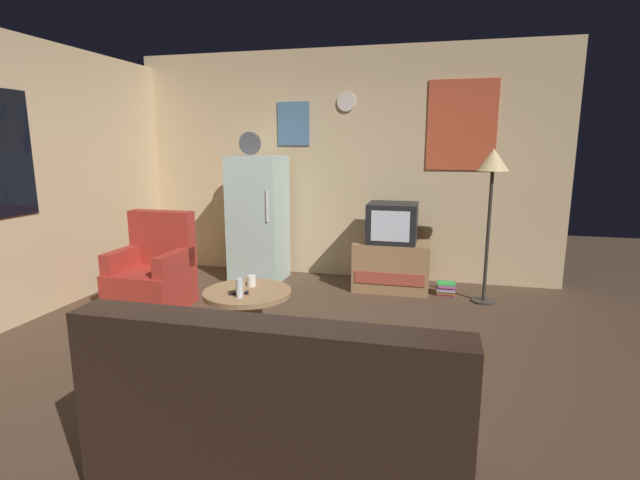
{
  "coord_description": "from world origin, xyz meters",
  "views": [
    {
      "loc": [
        1.16,
        -3.32,
        1.63
      ],
      "look_at": [
        0.12,
        0.9,
        0.75
      ],
      "focal_mm": 26.65,
      "sensor_mm": 36.0,
      "label": 1
    }
  ],
  "objects_px": {
    "crt_tv": "(392,223)",
    "coffee_table": "(248,317)",
    "fridge": "(259,219)",
    "remote_control": "(239,293)",
    "tv_stand": "(392,266)",
    "mug_ceramic_tan": "(241,288)",
    "wine_glass": "(239,288)",
    "book_stack": "(446,288)",
    "mug_ceramic_white": "(251,281)",
    "armchair": "(153,275)",
    "couch": "(281,426)",
    "standing_lamp": "(492,172)"
  },
  "relations": [
    {
      "from": "fridge",
      "to": "coffee_table",
      "type": "height_order",
      "value": "fridge"
    },
    {
      "from": "fridge",
      "to": "book_stack",
      "type": "distance_m",
      "value": 2.32
    },
    {
      "from": "mug_ceramic_white",
      "to": "couch",
      "type": "bearing_deg",
      "value": -63.78
    },
    {
      "from": "mug_ceramic_white",
      "to": "couch",
      "type": "relative_size",
      "value": 0.05
    },
    {
      "from": "crt_tv",
      "to": "coffee_table",
      "type": "height_order",
      "value": "crt_tv"
    },
    {
      "from": "mug_ceramic_tan",
      "to": "wine_glass",
      "type": "bearing_deg",
      "value": -72.88
    },
    {
      "from": "wine_glass",
      "to": "armchair",
      "type": "height_order",
      "value": "armchair"
    },
    {
      "from": "tv_stand",
      "to": "crt_tv",
      "type": "height_order",
      "value": "crt_tv"
    },
    {
      "from": "fridge",
      "to": "wine_glass",
      "type": "xyz_separation_m",
      "value": [
        0.61,
        -2.01,
        -0.22
      ]
    },
    {
      "from": "tv_stand",
      "to": "mug_ceramic_white",
      "type": "distance_m",
      "value": 1.98
    },
    {
      "from": "mug_ceramic_white",
      "to": "crt_tv",
      "type": "bearing_deg",
      "value": 59.01
    },
    {
      "from": "coffee_table",
      "to": "mug_ceramic_white",
      "type": "height_order",
      "value": "mug_ceramic_white"
    },
    {
      "from": "crt_tv",
      "to": "book_stack",
      "type": "distance_m",
      "value": 0.93
    },
    {
      "from": "fridge",
      "to": "remote_control",
      "type": "relative_size",
      "value": 11.8
    },
    {
      "from": "mug_ceramic_white",
      "to": "armchair",
      "type": "distance_m",
      "value": 1.37
    },
    {
      "from": "coffee_table",
      "to": "mug_ceramic_tan",
      "type": "bearing_deg",
      "value": -98.8
    },
    {
      "from": "fridge",
      "to": "standing_lamp",
      "type": "bearing_deg",
      "value": -5.44
    },
    {
      "from": "tv_stand",
      "to": "couch",
      "type": "bearing_deg",
      "value": -93.44
    },
    {
      "from": "tv_stand",
      "to": "armchair",
      "type": "relative_size",
      "value": 0.88
    },
    {
      "from": "wine_glass",
      "to": "remote_control",
      "type": "distance_m",
      "value": 0.1
    },
    {
      "from": "coffee_table",
      "to": "mug_ceramic_white",
      "type": "xyz_separation_m",
      "value": [
        -0.01,
        0.13,
        0.27
      ]
    },
    {
      "from": "standing_lamp",
      "to": "mug_ceramic_tan",
      "type": "bearing_deg",
      "value": -140.09
    },
    {
      "from": "tv_stand",
      "to": "wine_glass",
      "type": "distance_m",
      "value": 2.24
    },
    {
      "from": "fridge",
      "to": "armchair",
      "type": "bearing_deg",
      "value": -119.29
    },
    {
      "from": "couch",
      "to": "mug_ceramic_white",
      "type": "bearing_deg",
      "value": 116.22
    },
    {
      "from": "armchair",
      "to": "couch",
      "type": "distance_m",
      "value": 3.0
    },
    {
      "from": "armchair",
      "to": "wine_glass",
      "type": "bearing_deg",
      "value": -31.97
    },
    {
      "from": "armchair",
      "to": "mug_ceramic_white",
      "type": "bearing_deg",
      "value": -21.46
    },
    {
      "from": "standing_lamp",
      "to": "couch",
      "type": "relative_size",
      "value": 0.94
    },
    {
      "from": "fridge",
      "to": "remote_control",
      "type": "distance_m",
      "value": 2.04
    },
    {
      "from": "coffee_table",
      "to": "book_stack",
      "type": "xyz_separation_m",
      "value": [
        1.61,
        1.74,
        -0.16
      ]
    },
    {
      "from": "fridge",
      "to": "coffee_table",
      "type": "distance_m",
      "value": 2.0
    },
    {
      "from": "fridge",
      "to": "mug_ceramic_tan",
      "type": "height_order",
      "value": "fridge"
    },
    {
      "from": "mug_ceramic_white",
      "to": "standing_lamp",
      "type": "bearing_deg",
      "value": 35.93
    },
    {
      "from": "wine_glass",
      "to": "remote_control",
      "type": "height_order",
      "value": "wine_glass"
    },
    {
      "from": "fridge",
      "to": "mug_ceramic_white",
      "type": "height_order",
      "value": "fridge"
    },
    {
      "from": "crt_tv",
      "to": "wine_glass",
      "type": "relative_size",
      "value": 3.6
    },
    {
      "from": "wine_glass",
      "to": "book_stack",
      "type": "bearing_deg",
      "value": 50.15
    },
    {
      "from": "mug_ceramic_tan",
      "to": "couch",
      "type": "xyz_separation_m",
      "value": [
        0.82,
        -1.43,
        -0.19
      ]
    },
    {
      "from": "couch",
      "to": "armchair",
      "type": "bearing_deg",
      "value": 133.99
    },
    {
      "from": "tv_stand",
      "to": "remote_control",
      "type": "relative_size",
      "value": 5.6
    },
    {
      "from": "crt_tv",
      "to": "coffee_table",
      "type": "bearing_deg",
      "value": -118.82
    },
    {
      "from": "crt_tv",
      "to": "book_stack",
      "type": "bearing_deg",
      "value": -6.87
    },
    {
      "from": "standing_lamp",
      "to": "coffee_table",
      "type": "distance_m",
      "value": 2.79
    },
    {
      "from": "book_stack",
      "to": "mug_ceramic_white",
      "type": "bearing_deg",
      "value": -135.26
    },
    {
      "from": "mug_ceramic_tan",
      "to": "mug_ceramic_white",
      "type": "bearing_deg",
      "value": 89.79
    },
    {
      "from": "crt_tv",
      "to": "coffee_table",
      "type": "xyz_separation_m",
      "value": [
        -1.0,
        -1.81,
        -0.54
      ]
    },
    {
      "from": "fridge",
      "to": "wine_glass",
      "type": "bearing_deg",
      "value": -73.03
    },
    {
      "from": "crt_tv",
      "to": "armchair",
      "type": "xyz_separation_m",
      "value": [
        -2.28,
        -1.19,
        -0.43
      ]
    },
    {
      "from": "tv_stand",
      "to": "armchair",
      "type": "bearing_deg",
      "value": -152.51
    }
  ]
}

